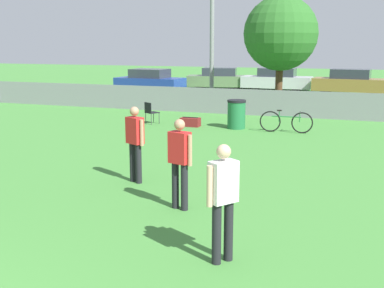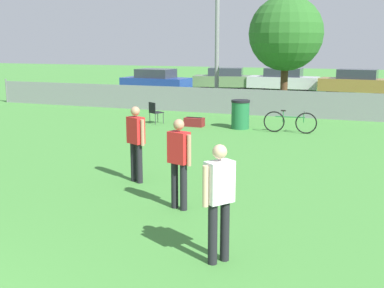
{
  "view_description": "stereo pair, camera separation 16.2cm",
  "coord_description": "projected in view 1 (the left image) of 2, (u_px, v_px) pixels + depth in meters",
  "views": [
    {
      "loc": [
        4.92,
        -1.9,
        2.96
      ],
      "look_at": [
        1.78,
        6.73,
        1.05
      ],
      "focal_mm": 45.0,
      "sensor_mm": 36.0,
      "label": 1
    },
    {
      "loc": [
        5.07,
        -1.84,
        2.96
      ],
      "look_at": [
        1.78,
        6.73,
        1.05
      ],
      "focal_mm": 45.0,
      "sensor_mm": 36.0,
      "label": 2
    }
  ],
  "objects": [
    {
      "name": "parked_car_blue",
      "position": [
        150.0,
        81.0,
        29.9
      ],
      "size": [
        4.31,
        2.1,
        1.46
      ],
      "rotation": [
        0.0,
        0.0,
        -0.07
      ],
      "color": "black",
      "rests_on": "ground_plane"
    },
    {
      "name": "parked_car_tan",
      "position": [
        350.0,
        82.0,
        28.81
      ],
      "size": [
        4.42,
        2.02,
        1.51
      ],
      "rotation": [
        0.0,
        0.0,
        -0.08
      ],
      "color": "black",
      "rests_on": "ground_plane"
    },
    {
      "name": "tree_near_pole",
      "position": [
        281.0,
        34.0,
        20.92
      ],
      "size": [
        3.23,
        3.23,
        5.03
      ],
      "color": "#4C331E",
      "rests_on": "ground_plane"
    },
    {
      "name": "folding_chair_sideline",
      "position": [
        151.0,
        111.0,
        18.14
      ],
      "size": [
        0.57,
        0.57,
        0.82
      ],
      "rotation": [
        0.0,
        0.0,
        2.62
      ],
      "color": "#333338",
      "rests_on": "ground_plane"
    },
    {
      "name": "bicycle_sideline",
      "position": [
        286.0,
        122.0,
        16.35
      ],
      "size": [
        1.79,
        0.44,
        0.77
      ],
      "rotation": [
        0.0,
        0.0,
        0.07
      ],
      "color": "black",
      "rests_on": "ground_plane"
    },
    {
      "name": "parked_car_olive",
      "position": [
        220.0,
        79.0,
        32.5
      ],
      "size": [
        4.53,
        2.52,
        1.42
      ],
      "rotation": [
        0.0,
        0.0,
        0.19
      ],
      "color": "black",
      "rests_on": "ground_plane"
    },
    {
      "name": "player_defender_red",
      "position": [
        180.0,
        158.0,
        8.61
      ],
      "size": [
        0.52,
        0.32,
        1.66
      ],
      "rotation": [
        0.0,
        0.0,
        -0.29
      ],
      "color": "black",
      "rests_on": "ground_plane"
    },
    {
      "name": "trash_bin",
      "position": [
        236.0,
        114.0,
        17.13
      ],
      "size": [
        0.67,
        0.67,
        1.02
      ],
      "color": "#1E6638",
      "rests_on": "ground_plane"
    },
    {
      "name": "gear_bag_sideline",
      "position": [
        190.0,
        122.0,
        17.64
      ],
      "size": [
        0.7,
        0.39,
        0.34
      ],
      "color": "maroon",
      "rests_on": "ground_plane"
    },
    {
      "name": "fence_backline",
      "position": [
        243.0,
        102.0,
        20.44
      ],
      "size": [
        25.8,
        0.07,
        1.21
      ],
      "color": "gray",
      "rests_on": "ground_plane"
    },
    {
      "name": "player_receiver_white",
      "position": [
        223.0,
        196.0,
        6.48
      ],
      "size": [
        0.4,
        0.45,
        1.66
      ],
      "rotation": [
        0.0,
        0.0,
        0.95
      ],
      "color": "black",
      "rests_on": "ground_plane"
    },
    {
      "name": "parked_car_silver",
      "position": [
        277.0,
        80.0,
        31.33
      ],
      "size": [
        4.46,
        1.75,
        1.45
      ],
      "rotation": [
        0.0,
        0.0,
        -0.0
      ],
      "color": "black",
      "rests_on": "ground_plane"
    },
    {
      "name": "player_thrower_red",
      "position": [
        135.0,
        139.0,
        10.32
      ],
      "size": [
        0.5,
        0.35,
        1.66
      ],
      "rotation": [
        0.0,
        0.0,
        -0.42
      ],
      "color": "black",
      "rests_on": "ground_plane"
    }
  ]
}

